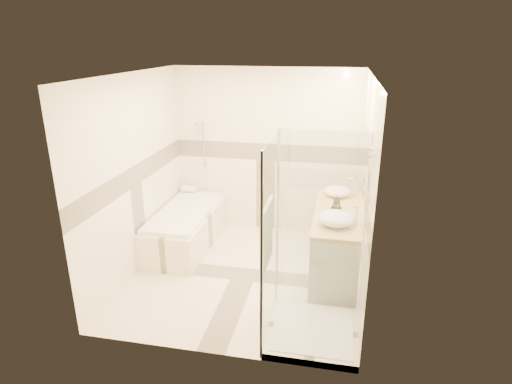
% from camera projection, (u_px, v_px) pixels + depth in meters
% --- Properties ---
extents(room, '(2.82, 3.02, 2.52)m').
position_uv_depth(room, '(248.00, 182.00, 5.10)').
color(room, beige).
rests_on(room, ground).
extents(bathtub, '(0.75, 1.70, 0.56)m').
position_uv_depth(bathtub, '(186.00, 226.00, 6.20)').
color(bathtub, '#F5E5C4').
rests_on(bathtub, ground).
extents(vanity, '(0.58, 1.62, 0.85)m').
position_uv_depth(vanity, '(336.00, 242.00, 5.44)').
color(vanity, white).
rests_on(vanity, ground).
extents(shower_enclosure, '(0.96, 0.93, 2.04)m').
position_uv_depth(shower_enclosure, '(303.00, 288.00, 4.30)').
color(shower_enclosure, '#F5E5C4').
rests_on(shower_enclosure, ground).
extents(vessel_sink_near, '(0.35, 0.35, 0.14)m').
position_uv_depth(vessel_sink_near, '(337.00, 191.00, 5.79)').
color(vessel_sink_near, white).
rests_on(vessel_sink_near, vanity).
extents(vessel_sink_far, '(0.41, 0.41, 0.16)m').
position_uv_depth(vessel_sink_far, '(336.00, 218.00, 4.88)').
color(vessel_sink_far, white).
rests_on(vessel_sink_far, vanity).
extents(faucet_near, '(0.11, 0.03, 0.27)m').
position_uv_depth(faucet_near, '(354.00, 186.00, 5.72)').
color(faucet_near, silver).
rests_on(faucet_near, vanity).
extents(faucet_far, '(0.10, 0.03, 0.25)m').
position_uv_depth(faucet_far, '(355.00, 215.00, 4.82)').
color(faucet_far, silver).
rests_on(faucet_far, vanity).
extents(amenity_bottle_a, '(0.08, 0.09, 0.18)m').
position_uv_depth(amenity_bottle_a, '(337.00, 202.00, 5.33)').
color(amenity_bottle_a, black).
rests_on(amenity_bottle_a, vanity).
extents(amenity_bottle_b, '(0.15, 0.15, 0.17)m').
position_uv_depth(amenity_bottle_b, '(336.00, 207.00, 5.21)').
color(amenity_bottle_b, black).
rests_on(amenity_bottle_b, vanity).
extents(folded_towels, '(0.17, 0.25, 0.08)m').
position_uv_depth(folded_towels, '(337.00, 191.00, 5.90)').
color(folded_towels, white).
rests_on(folded_towels, vanity).
extents(rolled_towel, '(0.24, 0.11, 0.11)m').
position_uv_depth(rolled_towel, '(189.00, 189.00, 6.81)').
color(rolled_towel, white).
rests_on(rolled_towel, bathtub).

